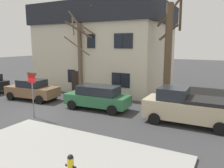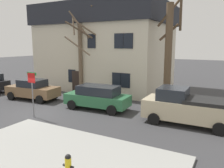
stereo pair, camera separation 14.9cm
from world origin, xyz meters
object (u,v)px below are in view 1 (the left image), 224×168
Objects in this scene: tree_bare_near at (83,51)px; tree_bare_far at (169,50)px; car_green_wagon at (98,97)px; pickup_truck_beige at (188,107)px; building_main at (106,47)px; street_sign_pole at (32,86)px; car_brown_sedan at (32,90)px; tree_bare_mid at (80,55)px; fire_hydrant at (71,165)px.

tree_bare_near is 7.72m from tree_bare_far.
pickup_truck_beige reaches higher than car_green_wagon.
tree_bare_far reaches higher than building_main.
street_sign_pole is (-6.37, -7.57, -2.11)m from tree_bare_far.
car_brown_sedan is 6.24m from car_green_wagon.
street_sign_pole is (1.26, -6.70, -1.56)m from tree_bare_mid.
building_main is 4.17m from tree_bare_near.
building_main is 4.78m from tree_bare_mid.
building_main is at bearing 89.65° from tree_bare_near.
tree_bare_near reaches higher than car_brown_sedan.
tree_bare_far reaches higher than street_sign_pole.
fire_hydrant is (-2.46, -7.58, -0.46)m from pickup_truck_beige.
pickup_truck_beige is (6.13, -0.06, 0.12)m from car_green_wagon.
pickup_truck_beige is (9.94, -3.27, -2.55)m from tree_bare_mid.
car_green_wagon is 6.13m from pickup_truck_beige.
tree_bare_near is 9.68× the size of fire_hydrant.
tree_bare_far reaches higher than tree_bare_near.
tree_bare_far is 5.67m from pickup_truck_beige.
tree_bare_mid is 7.70m from tree_bare_far.
building_main is 11.72m from street_sign_pole.
car_green_wagon is at bearing 1.73° from car_brown_sedan.
building_main is 1.77× the size of tree_bare_mid.
car_brown_sedan is (-10.06, -4.27, -3.26)m from tree_bare_far.
tree_bare_far is 1.85× the size of car_brown_sedan.
building_main reaches higher than fire_hydrant.
tree_bare_mid is at bearing 161.81° from pickup_truck_beige.
pickup_truck_beige is at bearing 72.00° from fire_hydrant.
tree_bare_near is at bearing 100.44° from street_sign_pole.
car_brown_sedan is at bearing -178.27° from car_green_wagon.
building_main reaches higher than car_green_wagon.
tree_bare_near is 11.11m from pickup_truck_beige.
street_sign_pole is at bearing -41.77° from car_brown_sedan.
car_green_wagon is at bearing -40.12° from tree_bare_mid.
car_brown_sedan is 5.67× the size of fire_hydrant.
fire_hydrant is at bearing -55.41° from tree_bare_mid.
building_main is at bearing 141.32° from pickup_truck_beige.
tree_bare_far is 10.50× the size of fire_hydrant.
fire_hydrant is (7.53, -15.58, -3.72)m from building_main.
car_green_wagon is 5.82× the size of fire_hydrant.
tree_bare_far is at bearing 46.83° from car_green_wagon.
building_main is 17.70m from fire_hydrant.
tree_bare_far reaches higher than car_green_wagon.
fire_hydrant is (7.55, -11.42, -3.35)m from tree_bare_near.
tree_bare_near is at bearing -177.84° from tree_bare_far.
building_main is 2.84× the size of car_brown_sedan.
tree_bare_near is 14.10m from fire_hydrant.
building_main is at bearing 90.61° from tree_bare_mid.
pickup_truck_beige is at bearing 21.56° from street_sign_pole.
building_main is at bearing 96.56° from street_sign_pole.
car_green_wagon is (6.24, 0.19, 0.04)m from car_brown_sedan.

